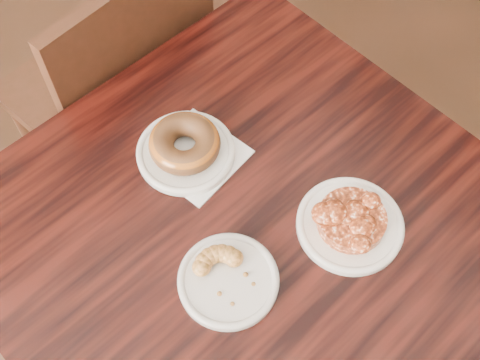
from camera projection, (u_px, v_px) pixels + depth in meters
cafe_table at (251, 302)px, 1.31m from camera, size 0.92×0.92×0.75m
chair_far at (105, 90)px, 1.52m from camera, size 0.52×0.52×0.90m
napkin at (196, 156)px, 1.06m from camera, size 0.18×0.18×0.00m
plate_donut at (186, 152)px, 1.05m from camera, size 0.17×0.17×0.01m
plate_cruller at (228, 281)px, 0.93m from camera, size 0.16×0.16×0.01m
plate_fritter at (350, 225)px, 0.98m from camera, size 0.18×0.18×0.01m
glazed_donut at (185, 143)px, 1.03m from camera, size 0.12×0.12×0.04m
apple_fritter at (352, 218)px, 0.96m from camera, size 0.15×0.15×0.04m
cruller_fragment at (228, 276)px, 0.92m from camera, size 0.10×0.10×0.03m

